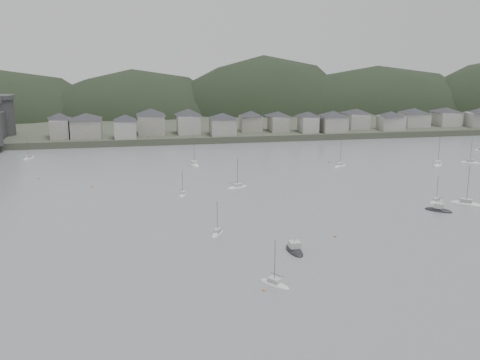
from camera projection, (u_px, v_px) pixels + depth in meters
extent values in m
plane|color=slate|center=(313.00, 311.00, 102.55)|extent=(900.00, 900.00, 0.00)
cube|color=#383D2D|center=(182.00, 109.00, 384.13)|extent=(900.00, 250.00, 3.00)
ellipsoid|color=black|center=(3.00, 137.00, 345.95)|extent=(138.98, 92.48, 81.13)
ellipsoid|color=black|center=(134.00, 133.00, 360.20)|extent=(132.08, 90.41, 79.74)
ellipsoid|color=black|center=(263.00, 133.00, 375.08)|extent=(133.88, 88.37, 101.41)
ellipsoid|color=black|center=(374.00, 128.00, 382.57)|extent=(165.81, 81.78, 82.55)
cylinder|color=#2E2E30|center=(4.00, 117.00, 269.49)|extent=(10.00, 10.00, 17.00)
cube|color=gray|center=(61.00, 129.00, 263.61)|extent=(8.34, 12.91, 8.59)
pyramid|color=#28282D|center=(60.00, 116.00, 262.22)|extent=(15.78, 15.78, 3.01)
cube|color=gray|center=(87.00, 128.00, 265.02)|extent=(13.68, 13.35, 8.36)
pyramid|color=#28282D|center=(86.00, 116.00, 263.66)|extent=(20.07, 20.07, 2.93)
cube|color=#A8A69E|center=(125.00, 129.00, 263.01)|extent=(9.78, 10.20, 8.08)
pyramid|color=#28282D|center=(125.00, 118.00, 261.70)|extent=(14.83, 14.83, 2.83)
cube|color=gray|center=(151.00, 125.00, 274.15)|extent=(12.59, 13.33, 9.09)
pyramid|color=#28282D|center=(151.00, 112.00, 272.68)|extent=(19.24, 19.24, 3.18)
cube|color=#A8A69E|center=(189.00, 124.00, 275.73)|extent=(10.74, 12.17, 8.87)
pyramid|color=#28282D|center=(188.00, 112.00, 274.30)|extent=(17.01, 17.01, 3.10)
cube|color=gray|center=(223.00, 127.00, 272.27)|extent=(11.63, 12.09, 7.69)
pyramid|color=#28282D|center=(223.00, 116.00, 271.03)|extent=(17.61, 17.61, 2.69)
cube|color=gray|center=(251.00, 124.00, 283.20)|extent=(10.37, 9.35, 7.44)
pyramid|color=#28282D|center=(251.00, 113.00, 282.00)|extent=(14.65, 14.65, 2.60)
cube|color=gray|center=(278.00, 124.00, 283.22)|extent=(8.24, 12.20, 7.22)
pyramid|color=#28282D|center=(278.00, 114.00, 282.05)|extent=(15.17, 15.17, 2.53)
cube|color=#A8A69E|center=(308.00, 124.00, 280.54)|extent=(8.06, 10.91, 7.46)
pyramid|color=#28282D|center=(308.00, 114.00, 279.34)|extent=(14.08, 14.08, 2.61)
cube|color=gray|center=(333.00, 124.00, 281.20)|extent=(11.73, 11.78, 7.66)
pyramid|color=#28282D|center=(334.00, 113.00, 279.96)|extent=(17.46, 17.46, 2.68)
cube|color=#A8A69E|center=(356.00, 121.00, 293.35)|extent=(10.19, 13.02, 7.33)
pyramid|color=#28282D|center=(357.00, 111.00, 292.17)|extent=(17.23, 17.23, 2.57)
cube|color=#A8A69E|center=(391.00, 123.00, 287.50)|extent=(11.70, 9.81, 6.88)
pyramid|color=#28282D|center=(391.00, 114.00, 286.39)|extent=(15.97, 15.97, 2.41)
cube|color=#A8A69E|center=(414.00, 120.00, 298.81)|extent=(12.83, 12.48, 7.00)
pyramid|color=#28282D|center=(415.00, 111.00, 297.68)|extent=(18.79, 18.79, 2.45)
cube|color=#A8A69E|center=(446.00, 119.00, 302.44)|extent=(11.07, 13.50, 6.97)
pyramid|color=#28282D|center=(446.00, 110.00, 301.31)|extent=(18.25, 18.25, 2.44)
cube|color=#A8A69E|center=(480.00, 120.00, 297.65)|extent=(13.75, 9.12, 7.34)
ellipsoid|color=silver|center=(470.00, 163.00, 224.69)|extent=(8.10, 5.97, 1.57)
cube|color=#B4B4AF|center=(470.00, 160.00, 224.43)|extent=(3.24, 2.83, 0.70)
cylinder|color=#3F3F42|center=(471.00, 150.00, 223.48)|extent=(0.12, 0.12, 9.82)
cylinder|color=#3F3F42|center=(468.00, 159.00, 223.44)|extent=(3.15, 1.78, 0.10)
ellipsoid|color=silver|center=(183.00, 195.00, 178.47)|extent=(3.52, 6.45, 1.23)
cube|color=#B4B4AF|center=(183.00, 192.00, 178.26)|extent=(1.87, 2.43, 0.70)
cylinder|color=#3F3F42|center=(182.00, 183.00, 177.52)|extent=(0.12, 0.12, 7.68)
cylinder|color=#3F3F42|center=(181.00, 190.00, 179.09)|extent=(0.83, 2.69, 0.10)
ellipsoid|color=silver|center=(436.00, 202.00, 171.00)|extent=(6.59, 4.86, 1.28)
cube|color=#B4B4AF|center=(436.00, 199.00, 170.78)|extent=(2.64, 2.31, 0.70)
cylinder|color=#3F3F42|center=(437.00, 189.00, 170.01)|extent=(0.12, 0.12, 7.99)
cylinder|color=#3F3F42|center=(441.00, 197.00, 170.29)|extent=(2.57, 1.47, 0.10)
ellipsoid|color=silver|center=(340.00, 166.00, 219.06)|extent=(7.60, 6.91, 1.56)
cube|color=#B4B4AF|center=(340.00, 163.00, 218.80)|extent=(3.20, 3.07, 0.70)
cylinder|color=#3F3F42|center=(341.00, 153.00, 217.86)|extent=(0.12, 0.12, 9.76)
cylinder|color=#3F3F42|center=(337.00, 162.00, 219.34)|extent=(2.77, 2.32, 0.10)
ellipsoid|color=silver|center=(438.00, 165.00, 221.30)|extent=(8.19, 9.48, 1.91)
cube|color=#B4B4AF|center=(438.00, 162.00, 221.00)|extent=(3.69, 3.94, 0.70)
cylinder|color=#3F3F42|center=(439.00, 149.00, 219.83)|extent=(0.12, 0.12, 11.95)
cylinder|color=#3F3F42|center=(434.00, 160.00, 222.01)|extent=(2.66, 3.50, 0.10)
ellipsoid|color=silver|center=(217.00, 234.00, 143.01)|extent=(4.89, 6.96, 1.34)
cube|color=#B4B4AF|center=(217.00, 230.00, 142.78)|extent=(2.36, 2.76, 0.70)
cylinder|color=#3F3F42|center=(217.00, 217.00, 141.97)|extent=(0.12, 0.12, 8.38)
cylinder|color=#3F3F42|center=(220.00, 229.00, 141.71)|extent=(1.43, 2.75, 0.10)
ellipsoid|color=silver|center=(29.00, 158.00, 233.23)|extent=(4.89, 7.04, 1.35)
cube|color=#B4B4AF|center=(29.00, 156.00, 232.99)|extent=(2.37, 2.78, 0.70)
cylinder|color=#3F3F42|center=(28.00, 148.00, 232.18)|extent=(0.12, 0.12, 8.46)
cylinder|color=#3F3F42|center=(29.00, 155.00, 231.90)|extent=(1.41, 2.79, 0.10)
ellipsoid|color=silver|center=(194.00, 165.00, 221.38)|extent=(4.44, 10.06, 1.94)
cube|color=#B4B4AF|center=(194.00, 162.00, 221.08)|extent=(2.59, 3.67, 0.70)
cylinder|color=#3F3F42|center=(194.00, 149.00, 219.89)|extent=(0.12, 0.12, 12.15)
cylinder|color=#3F3F42|center=(194.00, 159.00, 222.65)|extent=(0.71, 4.35, 0.10)
ellipsoid|color=silver|center=(466.00, 204.00, 168.49)|extent=(9.18, 8.47, 1.90)
cube|color=#B4B4AF|center=(466.00, 200.00, 168.19)|extent=(3.88, 3.74, 0.70)
cylinder|color=#3F3F42|center=(468.00, 184.00, 167.03)|extent=(0.12, 0.12, 11.85)
cylinder|color=#3F3F42|center=(465.00, 200.00, 166.78)|extent=(3.31, 2.85, 0.10)
ellipsoid|color=silver|center=(237.00, 188.00, 187.34)|extent=(8.07, 5.13, 1.54)
cube|color=#B4B4AF|center=(237.00, 185.00, 187.08)|extent=(3.13, 2.57, 0.70)
cylinder|color=#3F3F42|center=(237.00, 173.00, 186.15)|extent=(0.12, 0.12, 9.63)
cylinder|color=#3F3F42|center=(233.00, 183.00, 187.22)|extent=(3.26, 1.37, 0.10)
ellipsoid|color=silver|center=(274.00, 285.00, 113.41)|extent=(6.46, 7.33, 1.49)
cube|color=#B4B4AF|center=(275.00, 280.00, 113.16)|extent=(2.89, 3.06, 0.70)
cylinder|color=#3F3F42|center=(275.00, 262.00, 112.26)|extent=(0.12, 0.12, 9.31)
cylinder|color=#3F3F42|center=(277.00, 275.00, 114.18)|extent=(2.14, 2.70, 0.10)
ellipsoid|color=black|center=(438.00, 211.00, 162.27)|extent=(7.63, 7.40, 1.72)
cube|color=#B4B4AF|center=(439.00, 206.00, 161.91)|extent=(3.21, 3.20, 1.40)
cylinder|color=#3F3F42|center=(439.00, 203.00, 161.69)|extent=(0.10, 0.10, 1.20)
ellipsoid|color=black|center=(294.00, 251.00, 131.45)|extent=(3.57, 8.80, 1.90)
cube|color=#B4B4AF|center=(295.00, 244.00, 131.06)|extent=(2.55, 2.72, 1.40)
cylinder|color=#3F3F42|center=(295.00, 241.00, 130.85)|extent=(0.10, 0.10, 1.20)
sphere|color=#C28340|center=(264.00, 290.00, 110.79)|extent=(0.70, 0.70, 0.70)
sphere|color=#C28340|center=(329.00, 162.00, 225.60)|extent=(0.70, 0.70, 0.70)
sphere|color=#C28340|center=(92.00, 187.00, 188.05)|extent=(0.70, 0.70, 0.70)
sphere|color=#C28340|center=(335.00, 236.00, 141.05)|extent=(0.70, 0.70, 0.70)
sphere|color=#C28340|center=(39.00, 178.00, 199.64)|extent=(0.70, 0.70, 0.70)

